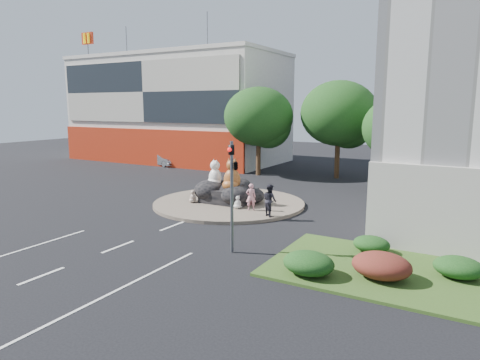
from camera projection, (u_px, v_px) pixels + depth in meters
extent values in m
plane|color=black|center=(118.00, 247.00, 19.95)|extent=(120.00, 120.00, 0.00)
cylinder|color=brown|center=(229.00, 203.00, 28.49)|extent=(10.00, 10.00, 0.20)
cube|color=silver|center=(178.00, 110.00, 51.67)|extent=(25.00, 12.00, 12.00)
cube|color=#A8260F|center=(146.00, 147.00, 47.18)|extent=(25.00, 0.30, 4.00)
cube|color=#B2AD9E|center=(143.00, 92.00, 46.11)|extent=(24.00, 0.15, 6.50)
cube|color=silver|center=(177.00, 57.00, 50.61)|extent=(25.20, 12.20, 0.40)
cylinder|color=#595B60|center=(127.00, 43.00, 54.14)|extent=(0.10, 0.10, 4.00)
cylinder|color=#595B60|center=(207.00, 34.00, 50.40)|extent=(0.10, 0.10, 5.00)
cube|color=#A8260F|center=(88.00, 38.00, 51.91)|extent=(1.80, 0.25, 1.40)
cube|color=#2D4A18|center=(399.00, 273.00, 16.64)|extent=(10.00, 6.00, 0.12)
cylinder|color=#382314|center=(258.00, 156.00, 40.41)|extent=(0.44, 0.44, 3.74)
ellipsoid|color=#113711|center=(259.00, 117.00, 39.78)|extent=(6.46, 6.46, 5.49)
sphere|color=#113711|center=(269.00, 126.00, 39.97)|extent=(4.25, 4.25, 4.25)
sphere|color=#113711|center=(250.00, 123.00, 39.97)|extent=(3.74, 3.74, 3.74)
cylinder|color=#382314|center=(337.00, 156.00, 38.68)|extent=(0.44, 0.44, 3.96)
ellipsoid|color=#113711|center=(339.00, 113.00, 38.02)|extent=(6.84, 6.84, 5.81)
sphere|color=#113711|center=(349.00, 123.00, 38.21)|extent=(4.50, 4.50, 4.50)
sphere|color=#113711|center=(330.00, 120.00, 38.21)|extent=(3.96, 3.96, 3.96)
cylinder|color=#382314|center=(399.00, 171.00, 32.39)|extent=(0.44, 0.44, 3.30)
ellipsoid|color=#113711|center=(401.00, 128.00, 31.83)|extent=(5.70, 5.70, 4.84)
sphere|color=#113711|center=(413.00, 138.00, 32.00)|extent=(3.75, 3.75, 3.75)
sphere|color=#113711|center=(390.00, 135.00, 32.01)|extent=(3.30, 3.30, 3.30)
ellipsoid|color=#113711|center=(309.00, 263.00, 16.31)|extent=(2.00, 1.60, 0.90)
ellipsoid|color=#4D2314|center=(382.00, 266.00, 15.94)|extent=(2.20, 1.76, 0.99)
ellipsoid|color=#113711|center=(458.00, 267.00, 16.02)|extent=(1.80, 1.44, 0.81)
ellipsoid|color=#113711|center=(371.00, 244.00, 18.85)|extent=(1.60, 1.28, 0.72)
cylinder|color=#595B60|center=(232.00, 198.00, 18.79)|extent=(0.14, 0.14, 5.00)
imported|color=black|center=(232.00, 160.00, 18.50)|extent=(0.21, 0.26, 1.30)
imported|color=black|center=(236.00, 164.00, 18.44)|extent=(0.26, 1.24, 0.50)
sphere|color=red|center=(230.00, 150.00, 18.27)|extent=(0.18, 0.18, 0.18)
cylinder|color=#595B60|center=(446.00, 161.00, 19.76)|extent=(0.18, 0.18, 8.00)
cylinder|color=#595B60|center=(430.00, 73.00, 19.57)|extent=(2.00, 0.12, 0.12)
cube|color=silver|center=(406.00, 76.00, 20.07)|extent=(0.50, 0.22, 0.12)
imported|color=#D08792|center=(251.00, 197.00, 26.04)|extent=(0.72, 0.66, 1.65)
imported|color=black|center=(270.00, 200.00, 24.66)|extent=(1.15, 1.09, 1.87)
imported|color=#96999D|center=(161.00, 159.00, 47.06)|extent=(4.31, 2.17, 1.36)
cylinder|color=black|center=(304.00, 264.00, 16.56)|extent=(0.68, 0.68, 0.70)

